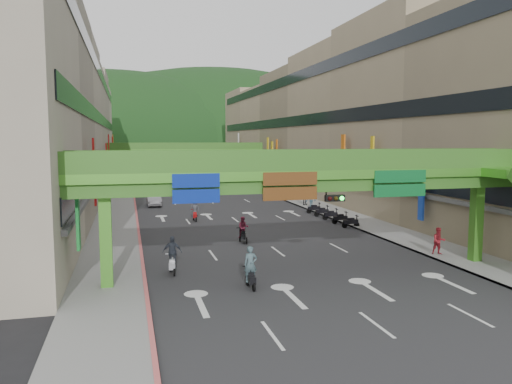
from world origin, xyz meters
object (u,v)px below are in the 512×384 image
at_px(overpass_near, 329,184).
at_px(scooter_rider_mid, 243,229).
at_px(car_silver, 154,200).
at_px(pedestrian_red, 439,243).
at_px(scooter_rider_near, 251,268).
at_px(car_yellow, 189,177).

distance_m(overpass_near, scooter_rider_mid, 11.20).
height_order(scooter_rider_mid, car_silver, scooter_rider_mid).
bearing_deg(car_silver, pedestrian_red, -61.76).
height_order(overpass_near, scooter_rider_near, overpass_near).
distance_m(scooter_rider_mid, pedestrian_red, 13.65).
distance_m(car_silver, pedestrian_red, 34.56).
bearing_deg(pedestrian_red, car_yellow, 111.43).
xyz_separation_m(scooter_rider_near, car_silver, (-3.16, 33.96, -0.32)).
xyz_separation_m(scooter_rider_mid, pedestrian_red, (11.44, -7.45, -0.12)).
distance_m(scooter_rider_mid, car_yellow, 57.38).
height_order(scooter_rider_near, car_yellow, scooter_rider_near).
relative_size(scooter_rider_near, pedestrian_red, 1.25).
relative_size(overpass_near, scooter_rider_mid, 14.19).
xyz_separation_m(overpass_near, pedestrian_red, (8.87, 2.62, -4.32)).
relative_size(overpass_near, car_yellow, 6.83).
bearing_deg(overpass_near, scooter_rider_near, -166.52).
height_order(scooter_rider_mid, car_yellow, scooter_rider_mid).
bearing_deg(scooter_rider_mid, overpass_near, -75.68).
height_order(scooter_rider_near, pedestrian_red, scooter_rider_near).
xyz_separation_m(overpass_near, scooter_rider_near, (-4.77, -1.14, -4.15)).
bearing_deg(car_yellow, overpass_near, -81.45).
distance_m(overpass_near, pedestrian_red, 10.20).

